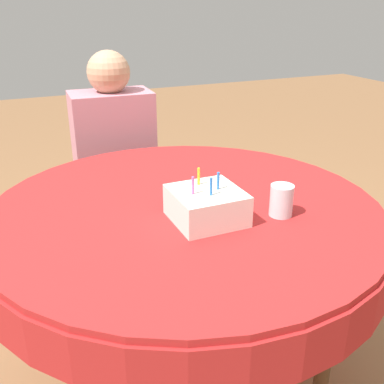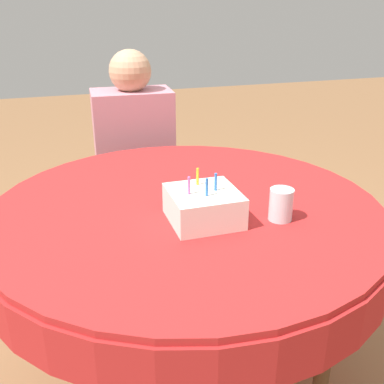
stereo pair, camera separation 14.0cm
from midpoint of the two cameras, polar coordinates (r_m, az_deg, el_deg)
ground_plane at (r=1.90m, az=-3.03°, el=-22.73°), size 12.00×12.00×0.00m
dining_table at (r=1.50m, az=-3.56°, el=-4.63°), size 1.29×1.29×0.76m
chair at (r=2.44m, az=-11.49°, el=2.12°), size 0.41×0.41×0.94m
person at (r=2.29m, az=-11.47°, el=5.86°), size 0.40×0.35×1.15m
birthday_cake at (r=1.33m, az=-1.15°, el=-1.77°), size 0.20×0.20×0.15m
drinking_glass at (r=1.38m, az=8.46°, el=-1.13°), size 0.07×0.07×0.10m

